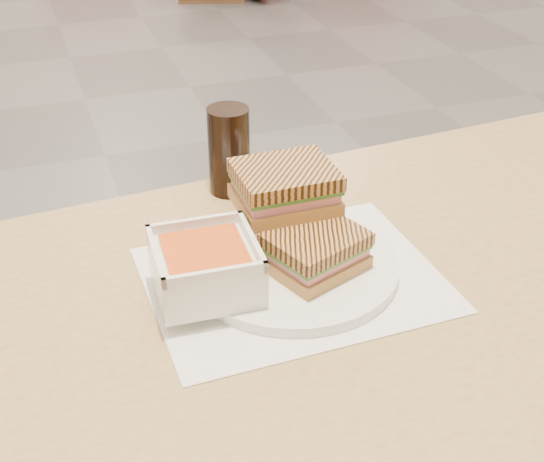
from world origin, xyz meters
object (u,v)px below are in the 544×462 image
object	(u,v)px
main_table	(379,342)
soup_bowl	(206,268)
plate	(292,266)
panini_lower	(316,251)
cola_glass	(229,151)

from	to	relation	value
main_table	soup_bowl	bearing A→B (deg)	173.04
main_table	plate	size ratio (longest dim) A/B	4.50
panini_lower	cola_glass	xyz separation A→B (m)	(-0.04, 0.27, 0.03)
main_table	panini_lower	world-z (taller)	panini_lower
soup_bowl	cola_glass	distance (m)	0.29
main_table	panini_lower	xyz separation A→B (m)	(-0.09, 0.03, 0.16)
panini_lower	soup_bowl	bearing A→B (deg)	178.74
panini_lower	cola_glass	bearing A→B (deg)	97.76
soup_bowl	panini_lower	world-z (taller)	soup_bowl
plate	panini_lower	xyz separation A→B (m)	(0.02, -0.02, 0.03)
main_table	panini_lower	distance (m)	0.18
main_table	cola_glass	size ratio (longest dim) A/B	9.10
main_table	soup_bowl	world-z (taller)	soup_bowl
soup_bowl	cola_glass	xyz separation A→B (m)	(0.11, 0.26, 0.02)
main_table	soup_bowl	xyz separation A→B (m)	(-0.23, 0.03, 0.16)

